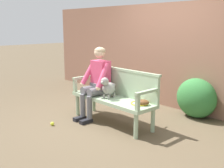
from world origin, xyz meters
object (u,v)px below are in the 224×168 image
(garden_bench, at_px, (112,101))
(tennis_ball, at_px, (52,124))
(person_seated, at_px, (97,80))
(baseball_glove, at_px, (142,102))
(dog_on_bench, at_px, (108,87))
(tennis_racket, at_px, (140,103))

(garden_bench, bearing_deg, tennis_ball, -124.31)
(person_seated, bearing_deg, baseball_glove, 4.33)
(dog_on_bench, relative_size, tennis_ball, 5.82)
(person_seated, bearing_deg, tennis_ball, -103.35)
(dog_on_bench, bearing_deg, garden_bench, 54.02)
(person_seated, bearing_deg, garden_bench, 2.42)
(tennis_racket, xyz_separation_m, baseball_glove, (0.08, -0.04, 0.04))
(dog_on_bench, distance_m, baseball_glove, 0.73)
(garden_bench, distance_m, baseball_glove, 0.67)
(person_seated, distance_m, tennis_ball, 1.13)
(person_seated, xyz_separation_m, tennis_ball, (-0.20, -0.86, -0.70))
(dog_on_bench, distance_m, tennis_racket, 0.67)
(baseball_glove, bearing_deg, tennis_racket, 122.13)
(garden_bench, bearing_deg, baseball_glove, 5.45)
(person_seated, bearing_deg, tennis_racket, 6.78)
(person_seated, relative_size, tennis_racket, 2.30)
(dog_on_bench, xyz_separation_m, baseball_glove, (0.70, 0.12, -0.15))
(tennis_racket, bearing_deg, dog_on_bench, -165.97)
(garden_bench, height_order, tennis_racket, tennis_racket)
(dog_on_bench, bearing_deg, baseball_glove, 9.69)
(person_seated, relative_size, tennis_ball, 20.24)
(person_seated, xyz_separation_m, dog_on_bench, (0.35, -0.04, -0.08))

